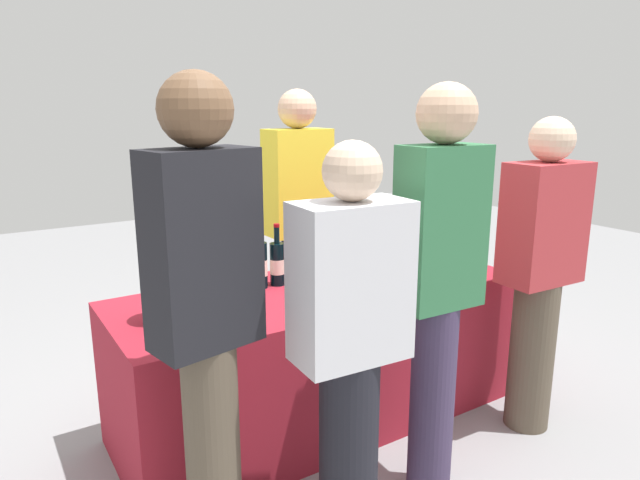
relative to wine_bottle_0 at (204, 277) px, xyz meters
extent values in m
plane|color=gray|center=(0.57, -0.13, -0.85)|extent=(12.00, 12.00, 0.00)
cube|color=maroon|center=(0.57, -0.13, -0.49)|extent=(2.10, 0.80, 0.74)
cylinder|color=black|center=(0.00, 0.00, -0.01)|extent=(0.07, 0.07, 0.22)
cylinder|color=black|center=(0.00, 0.00, 0.15)|extent=(0.03, 0.03, 0.09)
cylinder|color=maroon|center=(0.00, 0.00, 0.20)|extent=(0.03, 0.03, 0.02)
cylinder|color=silver|center=(0.00, 0.00, -0.02)|extent=(0.07, 0.07, 0.08)
cylinder|color=black|center=(0.32, 0.03, 0.00)|extent=(0.07, 0.07, 0.24)
cylinder|color=black|center=(0.32, 0.03, 0.16)|extent=(0.03, 0.03, 0.09)
cylinder|color=black|center=(0.32, 0.03, 0.22)|extent=(0.03, 0.03, 0.02)
cylinder|color=silver|center=(0.32, 0.03, -0.01)|extent=(0.07, 0.07, 0.08)
cylinder|color=black|center=(0.41, 0.03, 0.00)|extent=(0.08, 0.08, 0.22)
cylinder|color=black|center=(0.41, 0.03, 0.15)|extent=(0.03, 0.03, 0.09)
cylinder|color=maroon|center=(0.41, 0.03, 0.20)|extent=(0.03, 0.03, 0.02)
cylinder|color=silver|center=(0.41, 0.03, -0.02)|extent=(0.08, 0.08, 0.08)
cylinder|color=black|center=(0.55, -0.05, -0.01)|extent=(0.08, 0.08, 0.21)
cylinder|color=black|center=(0.55, -0.05, 0.13)|extent=(0.03, 0.03, 0.08)
cylinder|color=black|center=(0.55, -0.05, 0.18)|extent=(0.03, 0.03, 0.02)
cylinder|color=silver|center=(0.55, -0.05, -0.02)|extent=(0.08, 0.08, 0.07)
cylinder|color=black|center=(0.89, 0.02, 0.00)|extent=(0.07, 0.07, 0.23)
cylinder|color=black|center=(0.89, 0.02, 0.15)|extent=(0.03, 0.03, 0.08)
cylinder|color=black|center=(0.89, 0.02, 0.20)|extent=(0.03, 0.03, 0.02)
cylinder|color=silver|center=(0.89, 0.02, -0.01)|extent=(0.07, 0.07, 0.08)
cylinder|color=silver|center=(-0.12, -0.28, -0.11)|extent=(0.06, 0.06, 0.00)
cylinder|color=silver|center=(-0.12, -0.28, -0.07)|extent=(0.01, 0.01, 0.08)
sphere|color=silver|center=(-0.12, -0.28, 0.00)|extent=(0.07, 0.07, 0.07)
sphere|color=#590C19|center=(-0.12, -0.28, -0.01)|extent=(0.04, 0.04, 0.04)
cylinder|color=silver|center=(0.16, -0.20, -0.11)|extent=(0.06, 0.06, 0.00)
cylinder|color=silver|center=(0.16, -0.20, -0.07)|extent=(0.01, 0.01, 0.08)
sphere|color=silver|center=(0.16, -0.20, 0.00)|extent=(0.07, 0.07, 0.07)
sphere|color=#590C19|center=(0.16, -0.20, -0.02)|extent=(0.04, 0.04, 0.04)
cylinder|color=silver|center=(0.70, -0.24, -0.11)|extent=(0.07, 0.07, 0.00)
cylinder|color=silver|center=(0.70, -0.24, -0.07)|extent=(0.01, 0.01, 0.08)
sphere|color=silver|center=(0.70, -0.24, 0.00)|extent=(0.07, 0.07, 0.07)
sphere|color=#590C19|center=(0.70, -0.24, -0.01)|extent=(0.04, 0.04, 0.04)
cylinder|color=silver|center=(0.91, -0.27, -0.11)|extent=(0.06, 0.06, 0.00)
cylinder|color=silver|center=(0.91, -0.27, -0.08)|extent=(0.01, 0.01, 0.07)
sphere|color=silver|center=(0.91, -0.27, -0.01)|extent=(0.07, 0.07, 0.07)
sphere|color=#590C19|center=(0.91, -0.27, -0.02)|extent=(0.04, 0.04, 0.04)
cylinder|color=silver|center=(-0.24, -0.15, -0.01)|extent=(0.18, 0.18, 0.20)
cylinder|color=black|center=(0.83, 0.52, -0.42)|extent=(0.22, 0.22, 0.86)
cube|color=yellow|center=(0.83, 0.52, 0.33)|extent=(0.40, 0.22, 0.65)
sphere|color=#D8AD8C|center=(0.83, 0.52, 0.77)|extent=(0.23, 0.23, 0.23)
cylinder|color=brown|center=(-0.28, -0.76, -0.42)|extent=(0.19, 0.19, 0.87)
cube|color=black|center=(-0.28, -0.76, 0.34)|extent=(0.38, 0.26, 0.65)
sphere|color=brown|center=(-0.28, -0.76, 0.78)|extent=(0.24, 0.24, 0.24)
cylinder|color=black|center=(0.19, -0.92, -0.47)|extent=(0.22, 0.22, 0.76)
cube|color=silver|center=(0.19, -0.92, 0.19)|extent=(0.42, 0.25, 0.57)
sphere|color=beige|center=(0.19, -0.92, 0.58)|extent=(0.21, 0.21, 0.21)
cylinder|color=#3F3351|center=(0.66, -0.88, -0.43)|extent=(0.19, 0.19, 0.86)
cube|color=#337247|center=(0.66, -0.88, 0.33)|extent=(0.35, 0.20, 0.64)
sphere|color=#D8AD8C|center=(0.66, -0.88, 0.77)|extent=(0.23, 0.23, 0.23)
cylinder|color=brown|center=(1.46, -0.78, -0.46)|extent=(0.22, 0.22, 0.79)
cube|color=#B23338|center=(1.46, -0.78, 0.23)|extent=(0.42, 0.24, 0.59)
sphere|color=beige|center=(1.46, -0.78, 0.64)|extent=(0.21, 0.21, 0.21)
camera|label=1|loc=(-0.91, -2.44, 0.79)|focal=31.50mm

